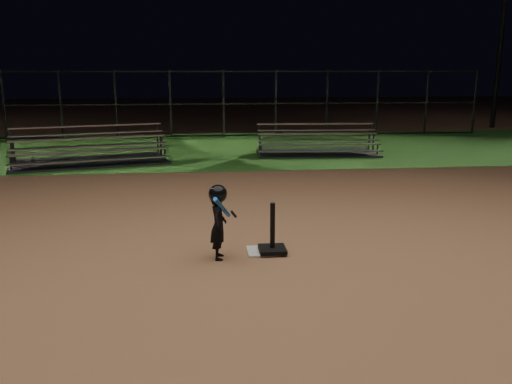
% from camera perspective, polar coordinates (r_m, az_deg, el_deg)
% --- Properties ---
extents(ground, '(80.00, 80.00, 0.00)m').
position_cam_1_polar(ground, '(7.57, 0.78, -6.54)').
color(ground, '#976544').
rests_on(ground, ground).
extents(grass_strip, '(60.00, 8.00, 0.01)m').
position_cam_1_polar(grass_strip, '(17.28, -3.07, 4.80)').
color(grass_strip, '#285C1E').
rests_on(grass_strip, ground).
extents(home_plate, '(0.45, 0.45, 0.02)m').
position_cam_1_polar(home_plate, '(7.57, 0.78, -6.46)').
color(home_plate, beige).
rests_on(home_plate, ground).
extents(batting_tee, '(0.38, 0.38, 0.72)m').
position_cam_1_polar(batting_tee, '(7.48, 1.80, -5.58)').
color(batting_tee, black).
rests_on(batting_tee, home_plate).
extents(child_batter, '(0.39, 0.58, 1.05)m').
position_cam_1_polar(child_batter, '(7.16, -4.12, -3.04)').
color(child_batter, black).
rests_on(child_batter, ground).
extents(bleacher_left, '(4.46, 2.94, 1.00)m').
position_cam_1_polar(bleacher_left, '(15.17, -17.60, 3.76)').
color(bleacher_left, '#ACACB0').
rests_on(bleacher_left, ground).
extents(bleacher_right, '(3.73, 1.97, 0.89)m').
position_cam_1_polar(bleacher_right, '(16.20, 6.68, 4.79)').
color(bleacher_right, '#B7B7BC').
rests_on(bleacher_right, ground).
extents(backstop_fence, '(20.08, 0.08, 2.50)m').
position_cam_1_polar(backstop_fence, '(20.13, -3.55, 9.57)').
color(backstop_fence, '#38383D').
rests_on(backstop_fence, ground).
extents(light_pole_right, '(0.90, 0.53, 8.30)m').
position_cam_1_polar(light_pole_right, '(25.59, 25.50, 17.45)').
color(light_pole_right, '#2D2D30').
rests_on(light_pole_right, ground).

